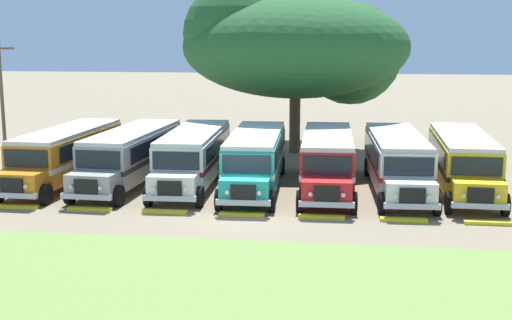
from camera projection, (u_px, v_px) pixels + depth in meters
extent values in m
plane|color=#84755B|center=(243.00, 214.00, 29.52)|extent=(220.00, 220.00, 0.00)
cube|color=olive|center=(202.00, 287.00, 20.99)|extent=(80.00, 10.09, 0.01)
cube|color=orange|center=(69.00, 152.00, 36.14)|extent=(2.84, 9.29, 2.10)
cube|color=white|center=(69.00, 155.00, 36.17)|extent=(2.87, 9.31, 0.24)
cube|color=black|center=(93.00, 143.00, 36.13)|extent=(0.33, 8.00, 0.80)
cube|color=black|center=(49.00, 142.00, 36.54)|extent=(0.33, 8.00, 0.80)
cube|color=beige|center=(68.00, 131.00, 35.92)|extent=(2.75, 9.18, 0.22)
cube|color=orange|center=(20.00, 183.00, 31.10)|extent=(2.25, 1.48, 1.05)
cube|color=black|center=(12.00, 186.00, 30.37)|extent=(1.10, 0.14, 0.70)
cube|color=#B7B7BC|center=(12.00, 195.00, 30.41)|extent=(2.41, 0.29, 0.24)
cube|color=black|center=(26.00, 159.00, 31.56)|extent=(2.20, 0.14, 0.84)
cube|color=white|center=(102.00, 141.00, 40.64)|extent=(0.90, 0.09, 1.30)
sphere|color=#EAE5C6|center=(25.00, 187.00, 30.21)|extent=(0.20, 0.20, 0.20)
cylinder|color=black|center=(46.00, 194.00, 31.09)|extent=(0.32, 1.01, 1.00)
cylinder|color=black|center=(112.00, 162.00, 39.04)|extent=(0.32, 1.01, 1.00)
cylinder|color=black|center=(73.00, 161.00, 39.43)|extent=(0.32, 1.01, 1.00)
cube|color=#9E9993|center=(134.00, 153.00, 35.85)|extent=(2.99, 9.32, 2.10)
cube|color=#282828|center=(134.00, 156.00, 35.88)|extent=(3.02, 9.34, 0.24)
cube|color=black|center=(158.00, 144.00, 35.82)|extent=(0.47, 7.99, 0.80)
cube|color=black|center=(113.00, 142.00, 36.27)|extent=(0.47, 7.99, 0.80)
cube|color=beige|center=(133.00, 132.00, 35.64)|extent=(2.90, 9.22, 0.22)
cube|color=#9E9993|center=(93.00, 184.00, 30.82)|extent=(2.27, 1.52, 1.05)
cube|color=black|center=(86.00, 187.00, 30.10)|extent=(1.10, 0.16, 0.70)
cube|color=#B7B7BC|center=(86.00, 197.00, 30.14)|extent=(2.41, 0.33, 0.24)
cube|color=black|center=(98.00, 160.00, 31.28)|extent=(2.20, 0.18, 0.84)
cube|color=#282828|center=(161.00, 142.00, 40.34)|extent=(0.90, 0.11, 1.30)
sphere|color=#EAE5C6|center=(100.00, 188.00, 29.93)|extent=(0.20, 0.20, 0.20)
sphere|color=#EAE5C6|center=(71.00, 187.00, 30.18)|extent=(0.20, 0.20, 0.20)
cylinder|color=black|center=(119.00, 196.00, 30.80)|extent=(0.33, 1.01, 1.00)
cylinder|color=black|center=(70.00, 194.00, 31.23)|extent=(0.33, 1.01, 1.00)
cylinder|color=black|center=(172.00, 163.00, 38.73)|extent=(0.33, 1.01, 1.00)
cylinder|color=black|center=(133.00, 162.00, 39.16)|extent=(0.33, 1.01, 1.00)
cube|color=silver|center=(195.00, 154.00, 35.63)|extent=(2.78, 9.27, 2.10)
cube|color=maroon|center=(195.00, 157.00, 35.66)|extent=(2.81, 9.29, 0.24)
cube|color=black|center=(219.00, 144.00, 35.71)|extent=(0.29, 8.00, 0.80)
cube|color=black|center=(172.00, 143.00, 35.95)|extent=(0.29, 8.00, 0.80)
cube|color=beige|center=(194.00, 132.00, 35.41)|extent=(2.70, 9.17, 0.22)
cube|color=silver|center=(173.00, 186.00, 30.54)|extent=(2.24, 1.47, 1.05)
cube|color=black|center=(170.00, 189.00, 29.81)|extent=(1.10, 0.13, 0.70)
cube|color=#B7B7BC|center=(170.00, 198.00, 29.85)|extent=(2.41, 0.27, 0.24)
cube|color=black|center=(176.00, 161.00, 31.00)|extent=(2.20, 0.13, 0.84)
cube|color=maroon|center=(209.00, 142.00, 40.16)|extent=(0.90, 0.09, 1.30)
sphere|color=#EAE5C6|center=(185.00, 189.00, 29.69)|extent=(0.20, 0.20, 0.20)
sphere|color=#EAE5C6|center=(154.00, 189.00, 29.83)|extent=(0.20, 0.20, 0.20)
cylinder|color=black|center=(200.00, 197.00, 30.62)|extent=(0.31, 1.01, 1.00)
cylinder|color=black|center=(148.00, 196.00, 30.85)|extent=(0.31, 1.01, 1.00)
cylinder|color=black|center=(225.00, 163.00, 38.64)|extent=(0.31, 1.01, 1.00)
cylinder|color=black|center=(184.00, 162.00, 38.87)|extent=(0.31, 1.01, 1.00)
cube|color=teal|center=(256.00, 157.00, 34.87)|extent=(2.83, 9.28, 2.10)
cube|color=white|center=(256.00, 160.00, 34.90)|extent=(2.86, 9.31, 0.24)
cube|color=black|center=(281.00, 147.00, 34.96)|extent=(0.33, 8.00, 0.80)
cube|color=black|center=(232.00, 146.00, 35.19)|extent=(0.33, 8.00, 0.80)
cube|color=silver|center=(256.00, 135.00, 34.66)|extent=(2.75, 9.18, 0.22)
cube|color=teal|center=(245.00, 189.00, 29.78)|extent=(2.25, 1.48, 1.05)
cube|color=black|center=(243.00, 193.00, 29.05)|extent=(1.10, 0.14, 0.70)
cube|color=#B7B7BC|center=(243.00, 203.00, 29.09)|extent=(2.41, 0.29, 0.24)
cube|color=black|center=(247.00, 164.00, 30.25)|extent=(2.20, 0.14, 0.84)
cube|color=white|center=(263.00, 144.00, 39.41)|extent=(0.90, 0.09, 1.30)
sphere|color=#EAE5C6|center=(259.00, 193.00, 28.94)|extent=(0.20, 0.20, 0.20)
sphere|color=#EAE5C6|center=(227.00, 193.00, 29.06)|extent=(0.20, 0.20, 0.20)
cylinder|color=black|center=(272.00, 201.00, 29.86)|extent=(0.32, 1.01, 1.00)
cylinder|color=black|center=(219.00, 200.00, 30.08)|extent=(0.32, 1.01, 1.00)
cylinder|color=black|center=(282.00, 166.00, 37.89)|extent=(0.32, 1.01, 1.00)
cylinder|color=black|center=(240.00, 165.00, 38.11)|extent=(0.32, 1.01, 1.00)
cube|color=red|center=(327.00, 158.00, 34.55)|extent=(2.70, 9.25, 2.10)
cube|color=white|center=(327.00, 161.00, 34.58)|extent=(2.73, 9.27, 0.24)
cube|color=black|center=(352.00, 148.00, 34.61)|extent=(0.21, 8.00, 0.80)
cube|color=black|center=(303.00, 147.00, 34.88)|extent=(0.21, 8.00, 0.80)
cube|color=beige|center=(328.00, 135.00, 34.33)|extent=(2.61, 9.15, 0.22)
cube|color=red|center=(327.00, 191.00, 29.46)|extent=(2.23, 1.45, 1.05)
cube|color=black|center=(327.00, 194.00, 28.74)|extent=(1.10, 0.12, 0.70)
cube|color=#B7B7BC|center=(327.00, 204.00, 28.78)|extent=(2.40, 0.25, 0.24)
cube|color=black|center=(327.00, 165.00, 29.93)|extent=(2.20, 0.11, 0.84)
cube|color=white|center=(328.00, 145.00, 39.08)|extent=(0.90, 0.08, 1.30)
sphere|color=#EAE5C6|center=(343.00, 195.00, 28.61)|extent=(0.20, 0.20, 0.20)
sphere|color=#EAE5C6|center=(310.00, 194.00, 28.76)|extent=(0.20, 0.20, 0.20)
cylinder|color=black|center=(354.00, 203.00, 29.53)|extent=(0.30, 1.01, 1.00)
cylinder|color=black|center=(299.00, 201.00, 29.78)|extent=(0.30, 1.01, 1.00)
cylinder|color=black|center=(349.00, 167.00, 37.55)|extent=(0.30, 1.01, 1.00)
cylinder|color=black|center=(306.00, 166.00, 37.80)|extent=(0.30, 1.01, 1.00)
cube|color=silver|center=(396.00, 159.00, 34.26)|extent=(2.88, 9.30, 2.10)
cube|color=red|center=(396.00, 162.00, 34.29)|extent=(2.91, 9.32, 0.24)
cube|color=black|center=(421.00, 149.00, 34.35)|extent=(0.37, 7.99, 0.80)
cube|color=black|center=(371.00, 148.00, 34.56)|extent=(0.37, 7.99, 0.80)
cube|color=#B2B2B7|center=(397.00, 136.00, 34.04)|extent=(2.80, 9.19, 0.22)
cube|color=silver|center=(410.00, 193.00, 29.16)|extent=(2.26, 1.49, 1.05)
cube|color=black|center=(412.00, 196.00, 28.43)|extent=(1.10, 0.15, 0.70)
cube|color=#B7B7BC|center=(412.00, 206.00, 28.47)|extent=(2.41, 0.30, 0.24)
cube|color=black|center=(409.00, 167.00, 29.63)|extent=(2.20, 0.15, 0.84)
cube|color=red|center=(387.00, 146.00, 38.80)|extent=(0.90, 0.10, 1.30)
sphere|color=#EAE5C6|center=(429.00, 197.00, 28.32)|extent=(0.20, 0.20, 0.20)
sphere|color=#EAE5C6|center=(396.00, 196.00, 28.44)|extent=(0.20, 0.20, 0.20)
cylinder|color=black|center=(437.00, 204.00, 29.25)|extent=(0.32, 1.01, 1.00)
cylinder|color=black|center=(382.00, 203.00, 29.46)|extent=(0.32, 1.01, 1.00)
cylinder|color=black|center=(411.00, 168.00, 37.28)|extent=(0.32, 1.01, 1.00)
cylinder|color=black|center=(367.00, 167.00, 37.49)|extent=(0.32, 1.01, 1.00)
cube|color=yellow|center=(462.00, 159.00, 34.24)|extent=(2.79, 9.28, 2.10)
cube|color=black|center=(461.00, 162.00, 34.27)|extent=(2.82, 9.30, 0.24)
cube|color=black|center=(487.00, 149.00, 34.24)|extent=(0.30, 8.00, 0.80)
cube|color=black|center=(436.00, 148.00, 34.63)|extent=(0.30, 8.00, 0.80)
cube|color=beige|center=(463.00, 136.00, 34.02)|extent=(2.71, 9.17, 0.22)
cube|color=yellow|center=(478.00, 193.00, 29.19)|extent=(2.24, 1.47, 1.05)
cube|color=black|center=(481.00, 196.00, 28.47)|extent=(1.10, 0.14, 0.70)
cube|color=#B7B7BC|center=(480.00, 206.00, 28.51)|extent=(2.41, 0.28, 0.24)
cube|color=black|center=(477.00, 167.00, 29.65)|extent=(2.20, 0.13, 0.84)
cube|color=black|center=(450.00, 146.00, 38.74)|extent=(0.90, 0.09, 1.30)
sphere|color=#EAE5C6|center=(498.00, 197.00, 28.31)|extent=(0.20, 0.20, 0.20)
sphere|color=#EAE5C6|center=(464.00, 196.00, 28.53)|extent=(0.20, 0.20, 0.20)
cylinder|color=black|center=(505.00, 205.00, 29.20)|extent=(0.31, 1.01, 1.00)
cylinder|color=black|center=(448.00, 203.00, 29.57)|extent=(0.31, 1.01, 1.00)
cylinder|color=black|center=(475.00, 168.00, 37.15)|extent=(0.31, 1.01, 1.00)
cylinder|color=black|center=(431.00, 167.00, 37.53)|extent=(0.31, 1.01, 1.00)
cube|color=yellow|center=(16.00, 207.00, 30.56)|extent=(2.00, 0.36, 0.15)
cube|color=yellow|center=(89.00, 209.00, 30.12)|extent=(2.00, 0.36, 0.15)
cube|color=yellow|center=(165.00, 212.00, 29.69)|extent=(2.00, 0.36, 0.15)
cube|color=yellow|center=(242.00, 214.00, 29.25)|extent=(2.00, 0.36, 0.15)
cube|color=yellow|center=(322.00, 217.00, 28.81)|extent=(2.00, 0.36, 0.15)
cube|color=yellow|center=(404.00, 220.00, 28.38)|extent=(2.00, 0.36, 0.15)
cube|color=yellow|center=(488.00, 223.00, 27.94)|extent=(2.00, 0.36, 0.15)
cylinder|color=brown|center=(295.00, 119.00, 44.62)|extent=(0.73, 0.73, 4.50)
ellipsoid|color=#235628|center=(296.00, 47.00, 43.74)|extent=(14.77, 13.26, 6.64)
sphere|color=#235628|center=(351.00, 53.00, 44.86)|extent=(6.83, 6.83, 6.83)
sphere|color=#235628|center=(235.00, 34.00, 42.93)|extent=(6.68, 6.68, 6.68)
sphere|color=#235628|center=(300.00, 32.00, 48.31)|extent=(8.25, 8.25, 8.25)
cylinder|color=brown|center=(3.00, 107.00, 37.18)|extent=(0.20, 0.20, 7.66)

